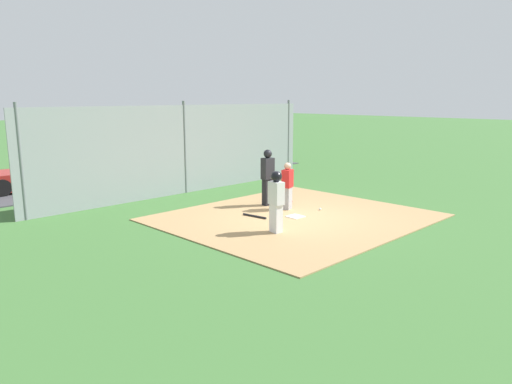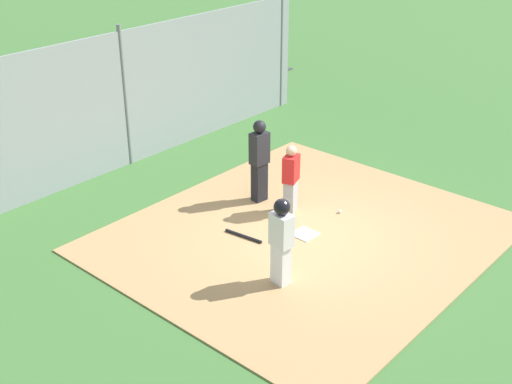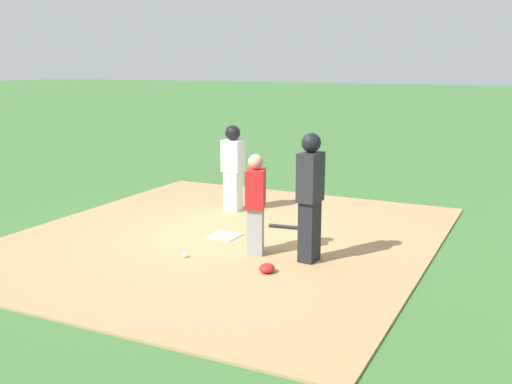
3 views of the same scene
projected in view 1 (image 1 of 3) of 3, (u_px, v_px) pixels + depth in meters
ground_plane at (295, 218)px, 14.04m from camera, size 140.00×140.00×0.00m
dirt_infield at (295, 217)px, 14.04m from camera, size 7.20×6.40×0.03m
home_plate at (295, 216)px, 14.03m from camera, size 0.45×0.45×0.02m
catcher at (287, 186)px, 14.86m from camera, size 0.44×0.37×1.47m
umpire at (268, 176)px, 15.37m from camera, size 0.40×0.29×1.81m
runner at (276, 198)px, 12.27m from camera, size 0.31×0.41×1.61m
baseball_bat at (254, 216)px, 14.00m from camera, size 0.16×0.84×0.06m
catcher_mask at (289, 202)px, 15.80m from camera, size 0.24×0.20×0.12m
baseball at (320, 209)px, 14.85m from camera, size 0.07×0.07×0.07m
backstop_fence at (185, 149)px, 17.43m from camera, size 12.00×0.10×3.35m
parking_lot at (121, 177)px, 21.03m from camera, size 18.00×5.20×0.04m
parked_car_dark at (231, 152)px, 25.52m from camera, size 4.21×1.91×1.28m
parked_car_blue at (171, 157)px, 23.10m from camera, size 4.29×2.06×1.28m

